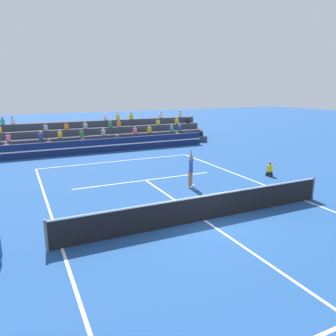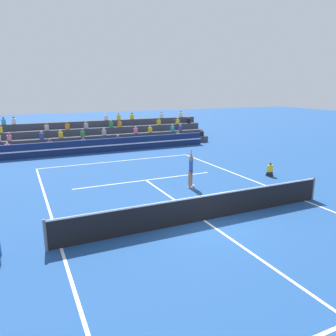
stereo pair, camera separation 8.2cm
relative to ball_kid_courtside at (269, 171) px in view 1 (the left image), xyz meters
The scene contains 8 objects.
ground_plane 8.16m from the ball_kid_courtside, 149.66° to the right, with size 120.00×120.00×0.00m, color navy.
court_lines 8.16m from the ball_kid_courtside, 149.66° to the right, with size 11.10×23.90×0.01m.
tennis_net 8.16m from the ball_kid_courtside, 149.66° to the right, with size 12.00×0.10×1.10m.
sponsor_banner_wall 13.56m from the ball_kid_courtside, 121.29° to the left, with size 18.00×0.26×1.10m.
bleacher_stand 16.36m from the ball_kid_courtside, 115.51° to the left, with size 20.79×3.80×2.83m.
ball_kid_courtside is the anchor object (origin of this frame).
tennis_player 5.42m from the ball_kid_courtside, behind, with size 0.77×1.18×2.30m.
tennis_ball 6.34m from the ball_kid_courtside, 152.18° to the right, with size 0.07×0.07×0.07m, color #C6DB33.
Camera 1 is at (-6.53, -10.41, 5.18)m, focal length 35.00 mm.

